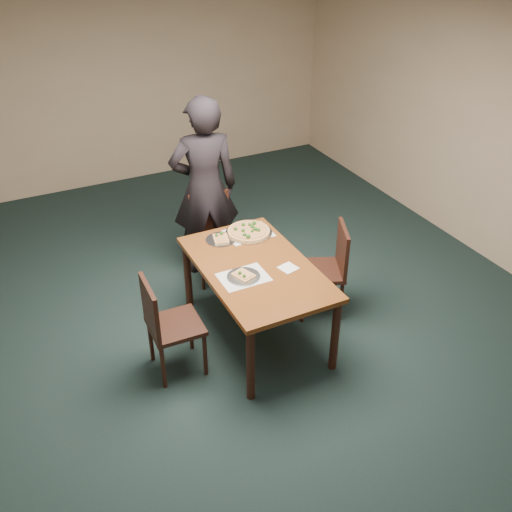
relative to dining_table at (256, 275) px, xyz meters
name	(u,v)px	position (x,y,z in m)	size (l,w,h in m)	color
ground	(251,344)	(-0.10, -0.11, -0.66)	(8.00, 8.00, 0.00)	black
room_shell	(250,165)	(-0.10, -0.11, 1.08)	(8.00, 8.00, 8.00)	tan
dining_table	(256,275)	(0.00, 0.00, 0.00)	(0.90, 1.50, 0.75)	#5A2D12
chair_far	(212,231)	(0.05, 1.10, -0.14)	(0.48, 0.48, 0.91)	black
chair_left	(166,322)	(-0.87, -0.10, -0.14)	(0.43, 0.43, 0.91)	black
chair_right	(329,265)	(0.78, 0.03, -0.14)	(0.55, 0.55, 0.91)	black
diner	(205,188)	(0.04, 1.24, 0.29)	(0.69, 0.45, 1.89)	black
placemat_main	(249,233)	(0.19, 0.53, 0.09)	(0.42, 0.32, 0.00)	white
placemat_near	(244,277)	(-0.17, -0.11, 0.09)	(0.40, 0.30, 0.00)	white
pizza_pan	(249,231)	(0.19, 0.53, 0.11)	(0.44, 0.44, 0.07)	silver
slice_plate_near	(243,276)	(-0.17, -0.11, 0.11)	(0.28, 0.28, 0.06)	silver
slice_plate_far	(221,239)	(-0.10, 0.53, 0.10)	(0.28, 0.28, 0.06)	silver
napkin	(288,268)	(0.23, -0.16, 0.09)	(0.14, 0.14, 0.01)	white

